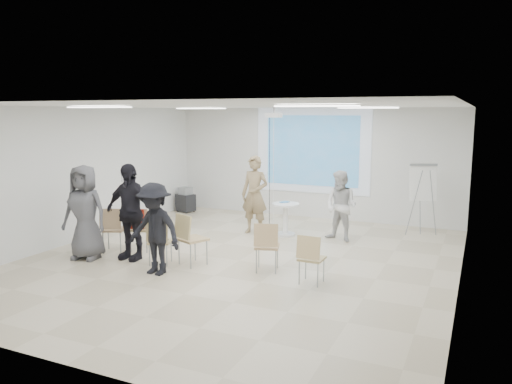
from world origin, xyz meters
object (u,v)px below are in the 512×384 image
at_px(laptop, 161,240).
at_px(av_cart, 186,200).
at_px(chair_right_far, 310,255).
at_px(chair_center, 189,235).
at_px(pedestal_table, 285,217).
at_px(audience_left, 129,205).
at_px(chair_left_mid, 140,226).
at_px(audience_mid, 155,223).
at_px(chair_left_inner, 159,238).
at_px(chair_far_left, 113,226).
at_px(player_left, 255,190).
at_px(chair_right_inner, 267,243).
at_px(audience_outer, 85,207).
at_px(player_right, 341,202).
at_px(flipchart_easel, 423,183).

relative_size(laptop, av_cart, 0.45).
bearing_deg(chair_right_far, chair_center, 179.33).
xyz_separation_m(pedestal_table, audience_left, (-2.10, -3.05, 0.65)).
xyz_separation_m(chair_left_mid, chair_center, (1.46, -0.42, 0.04)).
xyz_separation_m(laptop, audience_mid, (0.27, -0.55, 0.47)).
relative_size(pedestal_table, chair_left_inner, 0.92).
distance_m(pedestal_table, chair_center, 3.07).
distance_m(chair_left_inner, chair_right_far, 2.96).
distance_m(chair_far_left, chair_left_inner, 1.42).
bearing_deg(pedestal_table, av_cart, 158.43).
xyz_separation_m(chair_right_far, laptop, (-2.98, -0.06, -0.04)).
bearing_deg(audience_left, av_cart, 111.41).
height_order(audience_left, audience_mid, audience_left).
height_order(pedestal_table, chair_left_inner, chair_left_inner).
relative_size(player_left, chair_far_left, 2.24).
height_order(chair_left_mid, audience_mid, audience_mid).
distance_m(chair_right_inner, av_cart, 6.04).
bearing_deg(pedestal_table, laptop, -114.04).
relative_size(chair_left_mid, audience_mid, 0.49).
relative_size(chair_far_left, laptop, 2.93).
height_order(chair_left_mid, audience_outer, audience_outer).
relative_size(player_right, chair_left_mid, 1.91).
distance_m(chair_center, chair_right_far, 2.42).
distance_m(chair_right_far, audience_left, 3.76).
relative_size(chair_right_far, audience_left, 0.40).
bearing_deg(player_left, pedestal_table, 9.80).
xyz_separation_m(player_right, av_cart, (-5.00, 1.40, -0.55)).
distance_m(player_left, player_right, 2.08).
distance_m(pedestal_table, flipchart_easel, 3.31).
bearing_deg(player_left, laptop, -98.74).
relative_size(chair_left_inner, audience_outer, 0.42).
height_order(pedestal_table, audience_left, audience_left).
xyz_separation_m(chair_far_left, chair_left_inner, (1.38, -0.33, -0.04)).
height_order(audience_left, flipchart_easel, audience_left).
bearing_deg(chair_center, av_cart, 145.63).
distance_m(player_right, chair_left_mid, 4.43).
height_order(pedestal_table, audience_mid, audience_mid).
relative_size(audience_mid, av_cart, 2.60).
bearing_deg(flipchart_easel, audience_mid, -151.34).
bearing_deg(pedestal_table, chair_center, -105.38).
height_order(chair_left_inner, chair_right_far, chair_left_inner).
xyz_separation_m(pedestal_table, chair_right_far, (1.61, -3.01, 0.07)).
bearing_deg(chair_far_left, chair_right_inner, -21.62).
xyz_separation_m(player_right, flipchart_easel, (1.60, 1.27, 0.37)).
distance_m(chair_far_left, laptop, 1.38).
height_order(chair_right_inner, audience_left, audience_left).
height_order(player_left, chair_right_far, player_left).
relative_size(chair_left_inner, audience_left, 0.40).
distance_m(laptop, flipchart_easel, 6.19).
bearing_deg(pedestal_table, audience_outer, -130.79).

